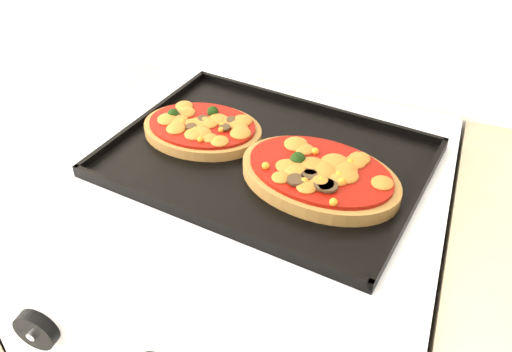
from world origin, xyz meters
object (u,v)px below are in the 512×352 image
at_px(stove, 253,349).
at_px(pizza_left, 202,128).
at_px(pizza_right, 320,174).
at_px(baking_tray, 267,157).

height_order(stove, pizza_left, pizza_left).
distance_m(pizza_left, pizza_right, 0.23).
relative_size(baking_tray, pizza_right, 1.95).
bearing_deg(stove, pizza_left, 150.58).
relative_size(stove, pizza_right, 3.64).
distance_m(baking_tray, pizza_right, 0.10).
bearing_deg(pizza_left, baking_tray, -11.34).
xyz_separation_m(baking_tray, pizza_left, (-0.12, 0.02, 0.01)).
bearing_deg(pizza_left, pizza_right, -14.98).
bearing_deg(stove, baking_tray, 73.23).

